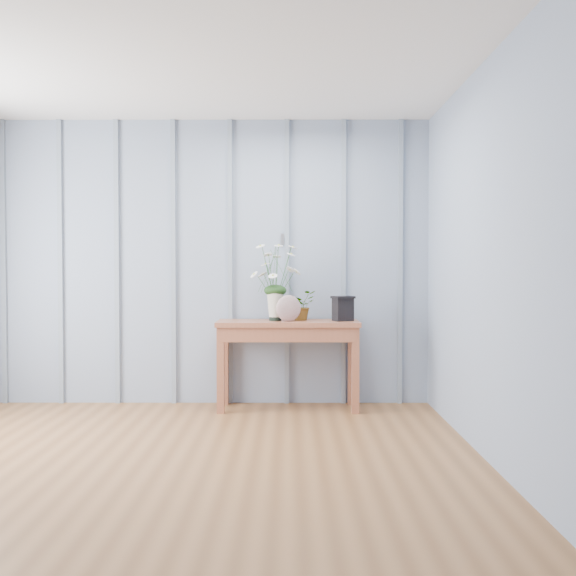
{
  "coord_description": "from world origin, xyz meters",
  "views": [
    {
      "loc": [
        0.78,
        -3.7,
        1.2
      ],
      "look_at": [
        0.76,
        1.94,
        1.03
      ],
      "focal_mm": 42.0,
      "sensor_mm": 36.0,
      "label": 1
    }
  ],
  "objects_px": {
    "sideboard": "(288,334)",
    "carved_box": "(343,308)",
    "felt_disc_vessel": "(289,308)",
    "daisy_vase": "(275,272)"
  },
  "relations": [
    {
      "from": "sideboard",
      "to": "carved_box",
      "type": "relative_size",
      "value": 5.68
    },
    {
      "from": "sideboard",
      "to": "felt_disc_vessel",
      "type": "distance_m",
      "value": 0.24
    },
    {
      "from": "felt_disc_vessel",
      "to": "carved_box",
      "type": "relative_size",
      "value": 1.05
    },
    {
      "from": "carved_box",
      "to": "felt_disc_vessel",
      "type": "bearing_deg",
      "value": -172.29
    },
    {
      "from": "felt_disc_vessel",
      "to": "carved_box",
      "type": "bearing_deg",
      "value": -13.14
    },
    {
      "from": "felt_disc_vessel",
      "to": "sideboard",
      "type": "bearing_deg",
      "value": 72.53
    },
    {
      "from": "carved_box",
      "to": "daisy_vase",
      "type": "bearing_deg",
      "value": 177.87
    },
    {
      "from": "sideboard",
      "to": "carved_box",
      "type": "xyz_separation_m",
      "value": [
        0.46,
        -0.01,
        0.22
      ]
    },
    {
      "from": "felt_disc_vessel",
      "to": "carved_box",
      "type": "height_order",
      "value": "felt_disc_vessel"
    },
    {
      "from": "sideboard",
      "to": "daisy_vase",
      "type": "relative_size",
      "value": 1.81
    }
  ]
}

